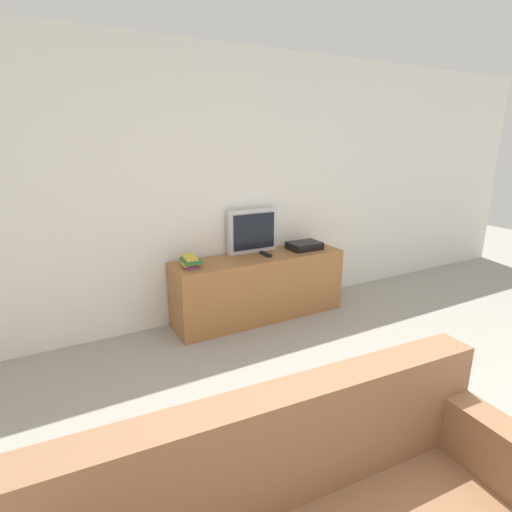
% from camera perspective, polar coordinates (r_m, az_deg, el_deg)
% --- Properties ---
extents(wall_back, '(9.00, 0.06, 2.60)m').
position_cam_1_polar(wall_back, '(3.93, -6.15, 9.45)').
color(wall_back, white).
rests_on(wall_back, ground_plane).
extents(tv_stand, '(1.76, 0.46, 0.65)m').
position_cam_1_polar(tv_stand, '(4.06, 0.48, -4.43)').
color(tv_stand, '#9E6638').
rests_on(tv_stand, ground_plane).
extents(television, '(0.54, 0.09, 0.44)m').
position_cam_1_polar(television, '(4.08, -0.53, 3.63)').
color(television, silver).
rests_on(television, tv_stand).
extents(book_stack, '(0.16, 0.21, 0.10)m').
position_cam_1_polar(book_stack, '(3.67, -9.34, -0.74)').
color(book_stack, '#7A3884').
rests_on(book_stack, tv_stand).
extents(remote_on_stand, '(0.05, 0.18, 0.02)m').
position_cam_1_polar(remote_on_stand, '(3.99, 1.38, 0.27)').
color(remote_on_stand, black).
rests_on(remote_on_stand, tv_stand).
extents(set_top_box, '(0.34, 0.25, 0.07)m').
position_cam_1_polar(set_top_box, '(4.25, 6.92, 1.49)').
color(set_top_box, black).
rests_on(set_top_box, tv_stand).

